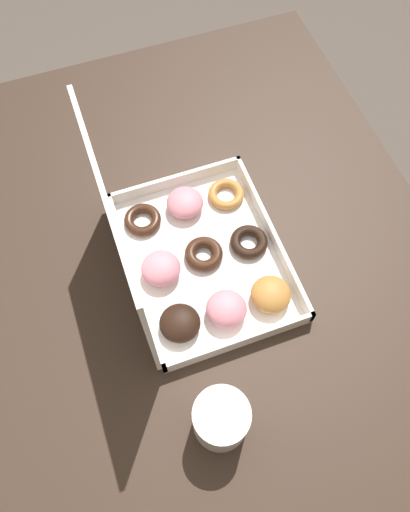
# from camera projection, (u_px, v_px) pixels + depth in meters

# --- Properties ---
(ground_plane) EXTENTS (8.00, 8.00, 0.00)m
(ground_plane) POSITION_uv_depth(u_px,v_px,m) (196.00, 353.00, 1.68)
(ground_plane) COLOR #564C44
(dining_table) EXTENTS (1.13, 0.97, 0.77)m
(dining_table) POSITION_uv_depth(u_px,v_px,m) (192.00, 267.00, 1.08)
(dining_table) COLOR #38281E
(dining_table) RESTS_ON ground_plane
(donut_box) EXTENTS (0.37, 0.29, 0.33)m
(donut_box) POSITION_uv_depth(u_px,v_px,m) (186.00, 256.00, 0.91)
(donut_box) COLOR white
(donut_box) RESTS_ON dining_table
(coffee_mug) EXTENTS (0.09, 0.09, 0.10)m
(coffee_mug) POSITION_uv_depth(u_px,v_px,m) (221.00, 419.00, 0.79)
(coffee_mug) COLOR white
(coffee_mug) RESTS_ON dining_table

